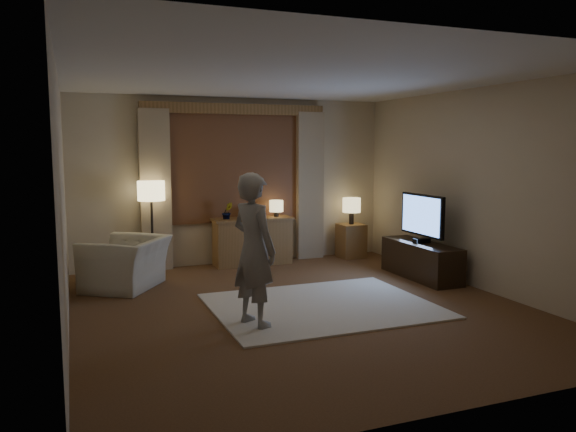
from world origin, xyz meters
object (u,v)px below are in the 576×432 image
armchair (126,263)px  person (254,249)px  sideboard (252,242)px  tv_stand (421,260)px  side_table (351,241)px

armchair → person: person is taller
sideboard → tv_stand: 2.60m
tv_stand → sideboard: bearing=138.4°
armchair → sideboard: bearing=145.9°
tv_stand → person: person is taller
armchair → side_table: 3.79m
side_table → person: bearing=-132.4°
person → sideboard: bearing=-39.7°
sideboard → person: 3.10m
side_table → person: 3.93m
tv_stand → side_table: bearing=97.8°
sideboard → person: bearing=-107.3°
tv_stand → person: size_ratio=0.89×
tv_stand → person: (-2.86, -1.20, 0.56)m
armchair → person: bearing=60.5°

